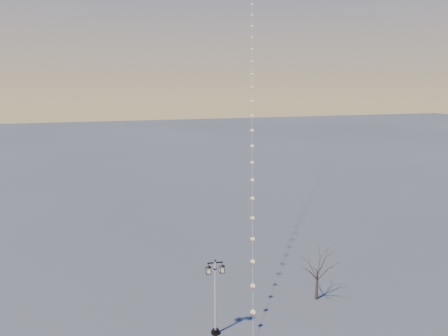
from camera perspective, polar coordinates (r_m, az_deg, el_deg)
name	(u,v)px	position (r m, az deg, el deg)	size (l,w,h in m)	color
ground	(260,329)	(29.61, 5.12, -21.61)	(300.00, 300.00, 0.00)	#4B4B4C
street_lamp	(215,293)	(27.53, -1.23, -17.24)	(1.34, 0.59, 5.28)	black
bare_tree	(318,268)	(32.31, 13.06, -13.56)	(2.24, 2.24, 3.71)	#3C3028
kite_train	(252,30)	(47.06, 3.97, 18.84)	(15.25, 45.85, 43.96)	#32251C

